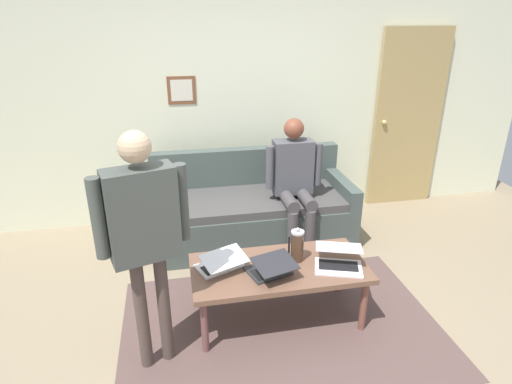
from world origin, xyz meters
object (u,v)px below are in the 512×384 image
at_px(couch, 251,211).
at_px(coffee_table, 279,272).
at_px(laptop_left, 270,268).
at_px(person_seated, 295,178).
at_px(french_press, 297,246).
at_px(laptop_center, 221,263).
at_px(interior_door, 408,120).
at_px(laptop_right, 339,260).
at_px(person_standing, 143,226).

height_order(couch, coffee_table, couch).
bearing_deg(laptop_left, person_seated, -113.52).
bearing_deg(french_press, laptop_center, 0.21).
height_order(laptop_left, french_press, french_press).
height_order(interior_door, person_seated, interior_door).
bearing_deg(laptop_left, laptop_right, -179.44).
distance_m(laptop_center, french_press, 0.57).
xyz_separation_m(laptop_left, french_press, (-0.24, -0.14, 0.08)).
relative_size(coffee_table, person_seated, 1.01).
bearing_deg(laptop_right, french_press, -25.92).
relative_size(laptop_left, person_seated, 0.31).
xyz_separation_m(laptop_center, laptop_right, (-0.85, 0.13, 0.00)).
relative_size(laptop_center, person_standing, 0.25).
xyz_separation_m(coffee_table, laptop_left, (0.09, 0.08, 0.09)).
relative_size(coffee_table, laptop_right, 3.05).
relative_size(interior_door, laptop_center, 5.09).
bearing_deg(person_standing, couch, -120.92).
height_order(laptop_center, person_seated, person_seated).
height_order(coffee_table, laptop_center, laptop_center).
height_order(laptop_right, person_standing, person_standing).
height_order(laptop_right, person_seated, person_seated).
distance_m(couch, laptop_center, 1.34).
xyz_separation_m(french_press, person_seated, (-0.27, -1.02, 0.14)).
relative_size(couch, person_seated, 1.54).
relative_size(interior_door, laptop_left, 5.17).
xyz_separation_m(laptop_left, person_seated, (-0.50, -1.16, 0.22)).
bearing_deg(person_seated, laptop_left, 66.48).
distance_m(laptop_left, person_seated, 1.28).
xyz_separation_m(couch, person_seated, (-0.38, 0.23, 0.42)).
xyz_separation_m(interior_door, person_seated, (1.59, 0.81, -0.30)).
relative_size(coffee_table, person_standing, 0.81).
height_order(french_press, person_standing, person_standing).
bearing_deg(laptop_left, interior_door, -136.71).
distance_m(coffee_table, person_standing, 1.12).
distance_m(laptop_left, french_press, 0.28).
bearing_deg(laptop_center, person_standing, 33.83).
bearing_deg(interior_door, laptop_left, 43.29).
bearing_deg(interior_door, couch, 16.60).
height_order(laptop_center, french_press, french_press).
relative_size(couch, laptop_center, 4.90).
bearing_deg(french_press, laptop_right, 154.08).
relative_size(couch, laptop_left, 4.99).
xyz_separation_m(laptop_center, person_standing, (0.48, 0.32, 0.52)).
distance_m(laptop_right, person_seated, 1.17).
bearing_deg(laptop_center, laptop_right, 171.08).
xyz_separation_m(laptop_right, french_press, (0.28, -0.14, 0.08)).
relative_size(laptop_right, person_standing, 0.26).
distance_m(coffee_table, laptop_left, 0.15).
height_order(interior_door, french_press, interior_door).
height_order(couch, person_standing, person_standing).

